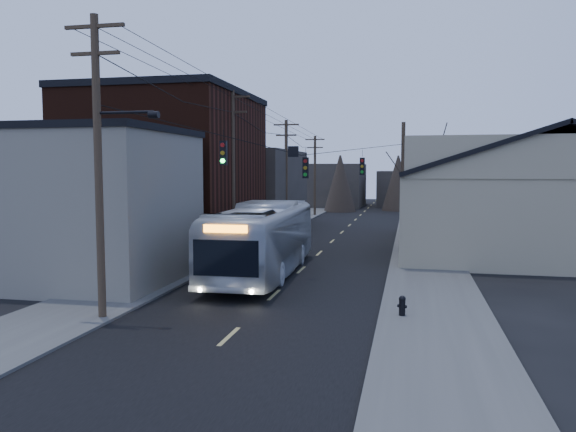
% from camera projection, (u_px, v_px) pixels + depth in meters
% --- Properties ---
extents(ground, '(160.00, 160.00, 0.00)m').
position_uv_depth(ground, '(207.00, 358.00, 15.77)').
color(ground, black).
rests_on(ground, ground).
extents(road_surface, '(9.00, 110.00, 0.02)m').
position_uv_depth(road_surface, '(339.00, 235.00, 44.98)').
color(road_surface, black).
rests_on(road_surface, ground).
extents(sidewalk_left, '(4.00, 110.00, 0.12)m').
position_uv_depth(sidewalk_left, '(261.00, 232.00, 46.35)').
color(sidewalk_left, '#474744').
rests_on(sidewalk_left, ground).
extents(sidewalk_right, '(4.00, 110.00, 0.12)m').
position_uv_depth(sidewalk_right, '(422.00, 236.00, 43.60)').
color(sidewalk_right, '#474744').
rests_on(sidewalk_right, ground).
extents(building_clapboard, '(8.00, 8.00, 7.00)m').
position_uv_depth(building_clapboard, '(92.00, 208.00, 26.15)').
color(building_clapboard, slate).
rests_on(building_clapboard, ground).
extents(building_brick, '(10.00, 12.00, 10.00)m').
position_uv_depth(building_brick, '(170.00, 174.00, 36.95)').
color(building_brick, black).
rests_on(building_brick, ground).
extents(building_left_far, '(9.00, 14.00, 7.00)m').
position_uv_depth(building_left_far, '(246.00, 188.00, 52.54)').
color(building_left_far, '#342E29').
rests_on(building_left_far, ground).
extents(warehouse, '(16.16, 20.60, 7.73)m').
position_uv_depth(warehouse, '(525.00, 208.00, 37.13)').
color(warehouse, gray).
rests_on(warehouse, ground).
extents(building_far_left, '(10.00, 12.00, 6.00)m').
position_uv_depth(building_far_left, '(328.00, 185.00, 80.08)').
color(building_far_left, '#342E29').
rests_on(building_far_left, ground).
extents(building_far_right, '(12.00, 14.00, 5.00)m').
position_uv_depth(building_far_right, '(420.00, 188.00, 82.24)').
color(building_far_right, '#342E29').
rests_on(building_far_right, ground).
extents(bare_tree, '(0.40, 0.40, 7.20)m').
position_uv_depth(bare_tree, '(427.00, 197.00, 33.57)').
color(bare_tree, black).
rests_on(bare_tree, ground).
extents(utility_lines, '(11.24, 45.28, 10.50)m').
position_uv_depth(utility_lines, '(285.00, 174.00, 39.52)').
color(utility_lines, '#382B1E').
rests_on(utility_lines, ground).
extents(bus, '(3.43, 13.02, 3.60)m').
position_uv_depth(bus, '(263.00, 239.00, 27.91)').
color(bus, '#B7BDC4').
rests_on(bus, ground).
extents(parked_car, '(1.62, 4.29, 1.40)m').
position_uv_depth(parked_car, '(281.00, 228.00, 43.96)').
color(parked_car, '#B3B6BB').
rests_on(parked_car, ground).
extents(fire_hydrant, '(0.35, 0.24, 0.71)m').
position_uv_depth(fire_hydrant, '(402.00, 305.00, 19.85)').
color(fire_hydrant, black).
rests_on(fire_hydrant, sidewalk_right).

